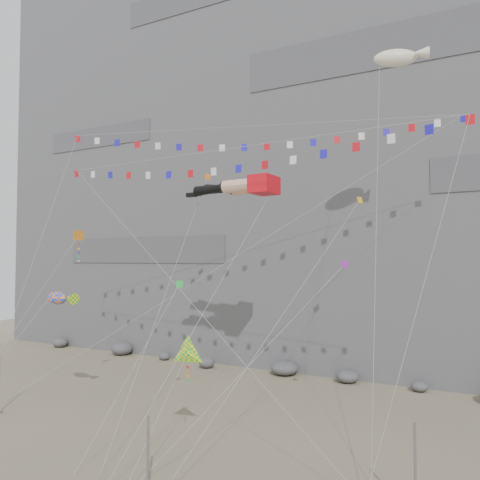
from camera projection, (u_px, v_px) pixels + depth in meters
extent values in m
plane|color=gray|center=(181.00, 435.00, 29.06)|extent=(120.00, 120.00, 0.00)
cube|color=slate|center=(329.00, 147.00, 58.41)|extent=(80.00, 28.00, 50.00)
cylinder|color=gray|center=(148.00, 456.00, 21.58)|extent=(0.12, 0.12, 3.65)
cylinder|color=gray|center=(415.00, 471.00, 19.70)|extent=(0.12, 0.12, 3.97)
cube|color=red|center=(264.00, 185.00, 34.47)|extent=(1.76, 2.33, 1.32)
cylinder|color=#EDAF94|center=(237.00, 186.00, 34.90)|extent=(2.29, 1.11, 0.98)
sphere|color=black|center=(224.00, 187.00, 35.48)|extent=(0.90, 0.90, 0.90)
cone|color=black|center=(210.00, 189.00, 36.16)|extent=(2.72, 0.98, 0.91)
cube|color=black|center=(192.00, 195.00, 37.07)|extent=(0.89, 0.44, 0.33)
cylinder|color=#EDAF94|center=(246.00, 188.00, 36.04)|extent=(2.29, 1.11, 0.98)
sphere|color=black|center=(234.00, 189.00, 36.61)|extent=(0.90, 0.90, 0.90)
cone|color=black|center=(220.00, 189.00, 37.30)|extent=(2.74, 0.98, 0.98)
cube|color=black|center=(202.00, 192.00, 38.22)|extent=(0.89, 0.44, 0.33)
cylinder|color=gray|center=(201.00, 304.00, 27.94)|extent=(0.03, 0.03, 22.08)
cylinder|color=gray|center=(126.00, 262.00, 34.36)|extent=(0.03, 0.03, 28.99)
cylinder|color=gray|center=(280.00, 287.00, 26.66)|extent=(0.03, 0.03, 22.41)
cylinder|color=gray|center=(20.00, 322.00, 33.90)|extent=(0.03, 0.03, 14.92)
cylinder|color=gray|center=(7.00, 356.00, 33.19)|extent=(0.03, 0.03, 10.35)
cylinder|color=gray|center=(156.00, 421.00, 23.49)|extent=(0.03, 0.03, 8.98)
cylinder|color=gray|center=(386.00, 231.00, 27.84)|extent=(0.03, 0.03, 27.30)
cylinder|color=gray|center=(168.00, 287.00, 31.85)|extent=(0.03, 0.03, 24.68)
cube|color=gray|center=(99.00, 477.00, 23.30)|extent=(0.16, 0.16, 0.10)
cylinder|color=gray|center=(256.00, 358.00, 26.41)|extent=(0.03, 0.03, 17.39)
cylinder|color=gray|center=(135.00, 365.00, 27.85)|extent=(0.03, 0.03, 12.99)
cube|color=gray|center=(74.00, 475.00, 23.55)|extent=(0.16, 0.16, 0.10)
cylinder|color=gray|center=(282.00, 316.00, 27.16)|extent=(0.03, 0.03, 23.27)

